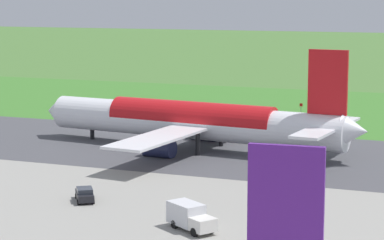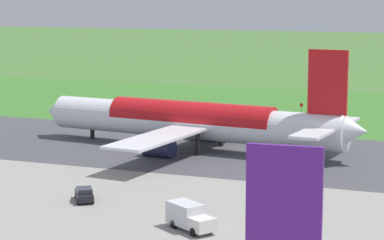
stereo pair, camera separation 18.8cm
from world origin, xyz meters
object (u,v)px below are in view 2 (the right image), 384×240
(airliner_main, at_px, (194,121))
(service_car_followme, at_px, (84,194))
(traffic_cone_orange, at_px, (270,109))
(no_stopping_sign, at_px, (301,108))
(service_truck_fuel, at_px, (189,216))

(airliner_main, distance_m, service_car_followme, 33.64)
(service_car_followme, distance_m, traffic_cone_orange, 78.16)
(service_car_followme, xyz_separation_m, no_stopping_sign, (-7.03, -74.36, 0.50))
(airliner_main, relative_size, no_stopping_sign, 24.21)
(airliner_main, xyz_separation_m, service_truck_fuel, (-14.84, 39.45, -2.95))
(airliner_main, relative_size, service_truck_fuel, 8.89)
(service_truck_fuel, distance_m, traffic_cone_orange, 85.60)
(airliner_main, bearing_deg, service_truck_fuel, 110.61)
(airliner_main, relative_size, traffic_cone_orange, 98.45)
(service_car_followme, height_order, service_truck_fuel, service_truck_fuel)
(service_car_followme, distance_m, no_stopping_sign, 74.70)
(service_truck_fuel, xyz_separation_m, traffic_cone_orange, (15.60, -84.16, -1.13))
(airliner_main, relative_size, service_car_followme, 12.08)
(service_car_followme, height_order, no_stopping_sign, no_stopping_sign)
(airliner_main, bearing_deg, service_car_followme, 89.33)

